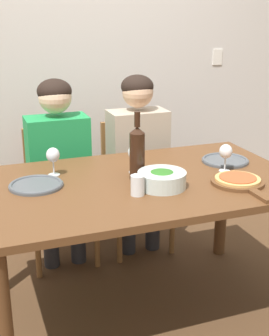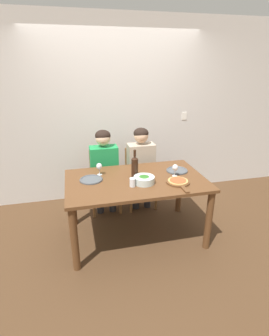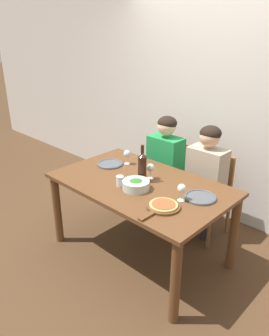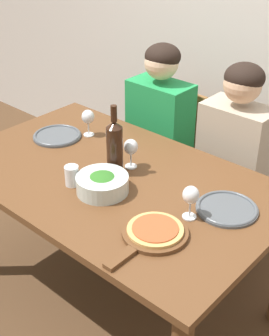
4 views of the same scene
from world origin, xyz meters
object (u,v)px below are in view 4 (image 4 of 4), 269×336
Objects in this scene: chair_right at (238,181)px; wine_glass_right at (191,196)px; wine_glass_centre at (131,148)px; water_tumbler at (72,176)px; dinner_plate_left at (57,136)px; pizza_on_board at (154,233)px; person_man at (233,150)px; person_woman at (158,122)px; wine_bottle at (115,147)px; broccoli_bowl at (102,184)px; chair_left at (167,152)px; wine_glass_left at (88,118)px; dinner_plate_right at (227,208)px.

wine_glass_right reaches higher than chair_right.
chair_right is at bearing 70.72° from wine_glass_centre.
water_tumbler is at bearing -108.72° from chair_right.
dinner_plate_left is 1.00m from pizza_on_board.
dinner_plate_left is 2.77× the size of water_tumbler.
person_man reaches higher than dinner_plate_left.
chair_right is 5.76× the size of wine_glass_centre.
wine_bottle is at bearing -67.63° from person_woman.
chair_left is at bearing 110.32° from broccoli_bowl.
wine_glass_left is 1.57× the size of water_tumbler.
pizza_on_board is at bearing -13.77° from broccoli_bowl.
wine_bottle is at bearing -7.12° from dinner_plate_left.
person_woman is at bearing 112.37° from wine_bottle.
dinner_plate_right is at bearing -38.96° from chair_left.
pizza_on_board is at bearing -38.57° from wine_glass_centre.
wine_glass_right reaches higher than dinner_plate_right.
dinner_plate_left is at bearing -136.96° from chair_right.
water_tumbler is (0.43, -0.27, 0.04)m from dinner_plate_left.
pizza_on_board is at bearing -78.42° from person_man.
person_man is 0.94m from water_tumbler.
wine_bottle reaches higher than broccoli_bowl.
person_woman is 12.62× the size of water_tumbler.
dinner_plate_right is (0.31, -0.68, 0.31)m from chair_right.
person_man reaches higher than wine_bottle.
dinner_plate_left is at bearing -110.82° from person_woman.
pizza_on_board is 2.69× the size of wine_glass_centre.
wine_bottle reaches higher than chair_right.
chair_right is 3.27× the size of dinner_plate_right.
person_man is at bearing 68.84° from wine_bottle.
wine_glass_left is at bearing -101.37° from chair_left.
water_tumbler is at bearing -32.29° from dinner_plate_left.
chair_right is 0.72× the size of person_man.
wine_glass_left reaches higher than chair_right.
wine_glass_centre is at bearing -14.30° from wine_glass_left.
wine_glass_right reaches higher than dinner_plate_left.
person_woman reaches higher than chair_right.
wine_glass_centre is at bearing -109.28° from chair_right.
wine_bottle is at bearing 150.90° from pizza_on_board.
water_tumbler is at bearing -78.53° from chair_left.
person_man is 0.66m from dinner_plate_right.
broccoli_bowl is (0.34, -0.93, 0.35)m from chair_left.
dinner_plate_left is at bearing 173.15° from wine_glass_right.
person_woman is 8.02× the size of wine_glass_centre.
chair_right is 5.76× the size of wine_glass_right.
dinner_plate_right is at bearing -6.20° from wine_glass_left.
broccoli_bowl reaches higher than dinner_plate_right.
pizza_on_board is 2.69× the size of wine_glass_right.
chair_right is 1.10m from water_tumbler.
wine_glass_left reaches higher than broccoli_bowl.
dinner_plate_right is at bearing 26.43° from broccoli_bowl.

